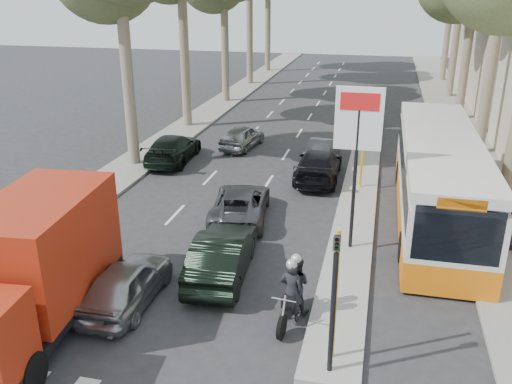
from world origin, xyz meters
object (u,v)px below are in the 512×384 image
Objects in this scene: motorcycle at (293,290)px; city_bus at (438,175)px; silver_hatchback at (127,283)px; dark_hatchback at (222,254)px; red_truck at (32,266)px.

city_bus is at bearing 68.85° from motorcycle.
dark_hatchback is at bearing -135.72° from silver_hatchback.
dark_hatchback is (2.16, 2.15, 0.07)m from silver_hatchback.
dark_hatchback reaches higher than silver_hatchback.
red_truck is at bearing 38.26° from dark_hatchback.
motorcycle is (-4.19, -7.99, -0.86)m from city_bus.
motorcycle reaches higher than dark_hatchback.
red_truck is 0.53× the size of city_bus.
silver_hatchback is 2.62m from red_truck.
city_bus is (10.64, 9.95, -0.08)m from red_truck.
city_bus reaches higher than silver_hatchback.
dark_hatchback is 0.67× the size of red_truck.
motorcycle is (6.46, 1.96, -0.95)m from red_truck.
red_truck reaches higher than silver_hatchback.
dark_hatchback is at bearing 37.61° from red_truck.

